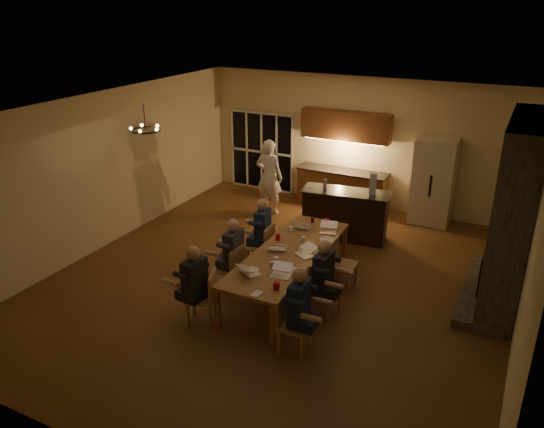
% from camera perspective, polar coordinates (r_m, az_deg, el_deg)
% --- Properties ---
extents(floor, '(9.00, 9.00, 0.00)m').
position_cam_1_polar(floor, '(9.93, 0.77, -7.31)').
color(floor, brown).
rests_on(floor, ground).
extents(back_wall, '(8.00, 0.04, 3.20)m').
position_cam_1_polar(back_wall, '(13.27, 9.46, 7.56)').
color(back_wall, beige).
rests_on(back_wall, ground).
extents(left_wall, '(0.04, 9.00, 3.20)m').
position_cam_1_polar(left_wall, '(11.48, -17.59, 4.50)').
color(left_wall, beige).
rests_on(left_wall, ground).
extents(right_wall, '(0.04, 9.00, 3.20)m').
position_cam_1_polar(right_wall, '(8.45, 26.20, -3.17)').
color(right_wall, beige).
rests_on(right_wall, ground).
extents(ceiling, '(8.00, 9.00, 0.04)m').
position_cam_1_polar(ceiling, '(8.80, 0.88, 11.25)').
color(ceiling, white).
rests_on(ceiling, back_wall).
extents(french_doors, '(1.86, 0.08, 2.10)m').
position_cam_1_polar(french_doors, '(14.37, -1.09, 6.72)').
color(french_doors, black).
rests_on(french_doors, ground).
extents(fireplace, '(0.58, 2.50, 3.20)m').
position_cam_1_polar(fireplace, '(9.56, 24.58, -0.04)').
color(fireplace, '#625B4D').
rests_on(fireplace, ground).
extents(kitchenette, '(2.24, 0.68, 2.40)m').
position_cam_1_polar(kitchenette, '(13.17, 7.67, 5.75)').
color(kitchenette, brown).
rests_on(kitchenette, ground).
extents(refrigerator, '(0.90, 0.68, 2.00)m').
position_cam_1_polar(refrigerator, '(12.68, 16.96, 3.36)').
color(refrigerator, beige).
rests_on(refrigerator, ground).
extents(dining_table, '(1.10, 3.30, 0.75)m').
position_cam_1_polar(dining_table, '(9.53, 1.76, -6.11)').
color(dining_table, '#AD7F45').
rests_on(dining_table, ground).
extents(bar_island, '(1.94, 0.92, 1.08)m').
position_cam_1_polar(bar_island, '(11.58, 7.86, -0.08)').
color(bar_island, black).
rests_on(bar_island, ground).
extents(chair_left_near, '(0.56, 0.56, 0.89)m').
position_cam_1_polar(chair_left_near, '(8.67, -7.65, -8.87)').
color(chair_left_near, tan).
rests_on(chair_left_near, ground).
extents(chair_left_mid, '(0.48, 0.48, 0.89)m').
position_cam_1_polar(chair_left_mid, '(9.48, -4.69, -5.86)').
color(chair_left_mid, tan).
rests_on(chair_left_mid, ground).
extents(chair_left_far, '(0.46, 0.46, 0.89)m').
position_cam_1_polar(chair_left_far, '(10.26, -1.29, -3.48)').
color(chair_left_far, tan).
rests_on(chair_left_far, ground).
extents(chair_right_near, '(0.46, 0.46, 0.89)m').
position_cam_1_polar(chair_right_near, '(7.95, 2.46, -11.86)').
color(chair_right_near, tan).
rests_on(chair_right_near, ground).
extents(chair_right_mid, '(0.51, 0.51, 0.89)m').
position_cam_1_polar(chair_right_mid, '(8.86, 5.74, -8.06)').
color(chair_right_mid, tan).
rests_on(chair_right_mid, ground).
extents(chair_right_far, '(0.45, 0.45, 0.89)m').
position_cam_1_polar(chair_right_far, '(9.68, 7.74, -5.35)').
color(chair_right_far, tan).
rests_on(chair_right_far, ground).
extents(person_left_near, '(0.66, 0.66, 1.38)m').
position_cam_1_polar(person_left_near, '(8.50, -8.27, -7.67)').
color(person_left_near, '#23252D').
rests_on(person_left_near, ground).
extents(person_right_near, '(0.62, 0.62, 1.38)m').
position_cam_1_polar(person_right_near, '(7.83, 2.90, -10.31)').
color(person_right_near, '#1F2F4E').
rests_on(person_right_near, ground).
extents(person_left_mid, '(0.63, 0.63, 1.38)m').
position_cam_1_polar(person_left_mid, '(9.38, -4.13, -4.46)').
color(person_left_mid, '#363A40').
rests_on(person_left_mid, ground).
extents(person_right_mid, '(0.61, 0.61, 1.38)m').
position_cam_1_polar(person_right_mid, '(8.64, 5.52, -7.00)').
color(person_right_mid, '#23252D').
rests_on(person_right_mid, ground).
extents(person_left_far, '(0.69, 0.69, 1.38)m').
position_cam_1_polar(person_left_far, '(10.24, -1.00, -2.02)').
color(person_left_far, '#1F2F4E').
rests_on(person_left_far, ground).
extents(standing_person, '(0.69, 0.47, 1.83)m').
position_cam_1_polar(standing_person, '(12.74, -0.31, 4.04)').
color(standing_person, white).
rests_on(standing_person, ground).
extents(chandelier, '(0.52, 0.52, 0.03)m').
position_cam_1_polar(chandelier, '(9.63, -13.44, 8.76)').
color(chandelier, black).
rests_on(chandelier, ceiling).
extents(laptop_a, '(0.42, 0.41, 0.23)m').
position_cam_1_polar(laptop_a, '(8.61, -2.33, -5.72)').
color(laptop_a, silver).
rests_on(laptop_a, dining_table).
extents(laptop_b, '(0.36, 0.33, 0.23)m').
position_cam_1_polar(laptop_b, '(8.51, 0.94, -6.04)').
color(laptop_b, silver).
rests_on(laptop_b, dining_table).
extents(laptop_c, '(0.39, 0.37, 0.23)m').
position_cam_1_polar(laptop_c, '(9.41, 0.60, -3.13)').
color(laptop_c, silver).
rests_on(laptop_c, dining_table).
extents(laptop_d, '(0.42, 0.40, 0.23)m').
position_cam_1_polar(laptop_d, '(9.19, 3.48, -3.83)').
color(laptop_d, silver).
rests_on(laptop_d, dining_table).
extents(laptop_e, '(0.33, 0.29, 0.23)m').
position_cam_1_polar(laptop_e, '(10.30, 3.37, -0.86)').
color(laptop_e, silver).
rests_on(laptop_e, dining_table).
extents(laptop_f, '(0.38, 0.35, 0.23)m').
position_cam_1_polar(laptop_f, '(10.11, 6.07, -1.40)').
color(laptop_f, silver).
rests_on(laptop_f, dining_table).
extents(mug_front, '(0.09, 0.09, 0.10)m').
position_cam_1_polar(mug_front, '(8.96, 0.47, -4.95)').
color(mug_front, white).
rests_on(mug_front, dining_table).
extents(mug_mid, '(0.08, 0.08, 0.10)m').
position_cam_1_polar(mug_mid, '(9.71, 3.35, -2.76)').
color(mug_mid, white).
rests_on(mug_mid, dining_table).
extents(mug_back, '(0.08, 0.08, 0.10)m').
position_cam_1_polar(mug_back, '(10.12, 1.98, -1.66)').
color(mug_back, white).
rests_on(mug_back, dining_table).
extents(redcup_near, '(0.10, 0.10, 0.12)m').
position_cam_1_polar(redcup_near, '(8.18, 0.47, -7.75)').
color(redcup_near, '#B10B0E').
rests_on(redcup_near, dining_table).
extents(redcup_mid, '(0.09, 0.09, 0.12)m').
position_cam_1_polar(redcup_mid, '(9.77, 0.63, -2.50)').
color(redcup_mid, '#B10B0E').
rests_on(redcup_mid, dining_table).
extents(redcup_far, '(0.10, 0.10, 0.12)m').
position_cam_1_polar(redcup_far, '(10.48, 5.87, -0.82)').
color(redcup_far, '#B10B0E').
rests_on(redcup_far, dining_table).
extents(can_silver, '(0.07, 0.07, 0.12)m').
position_cam_1_polar(can_silver, '(8.78, 0.00, -5.50)').
color(can_silver, '#B2B2B7').
rests_on(can_silver, dining_table).
extents(can_cola, '(0.06, 0.06, 0.12)m').
position_cam_1_polar(can_cola, '(10.54, 4.37, -0.63)').
color(can_cola, '#3F0F0C').
rests_on(can_cola, dining_table).
extents(plate_near, '(0.26, 0.26, 0.02)m').
position_cam_1_polar(plate_near, '(8.72, 2.11, -6.12)').
color(plate_near, white).
rests_on(plate_near, dining_table).
extents(plate_left, '(0.24, 0.24, 0.02)m').
position_cam_1_polar(plate_left, '(8.73, -2.22, -6.07)').
color(plate_left, white).
rests_on(plate_left, dining_table).
extents(plate_far, '(0.26, 0.26, 0.02)m').
position_cam_1_polar(plate_far, '(9.84, 5.91, -2.76)').
color(plate_far, white).
rests_on(plate_far, dining_table).
extents(notepad, '(0.16, 0.21, 0.01)m').
position_cam_1_polar(notepad, '(8.09, -1.62, -8.57)').
color(notepad, white).
rests_on(notepad, dining_table).
extents(bar_bottle, '(0.08, 0.08, 0.24)m').
position_cam_1_polar(bar_bottle, '(11.41, 5.72, 3.22)').
color(bar_bottle, '#99999E').
rests_on(bar_bottle, bar_island).
extents(bar_blender, '(0.18, 0.18, 0.46)m').
position_cam_1_polar(bar_blender, '(11.24, 10.81, 3.22)').
color(bar_blender, silver).
rests_on(bar_blender, bar_island).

